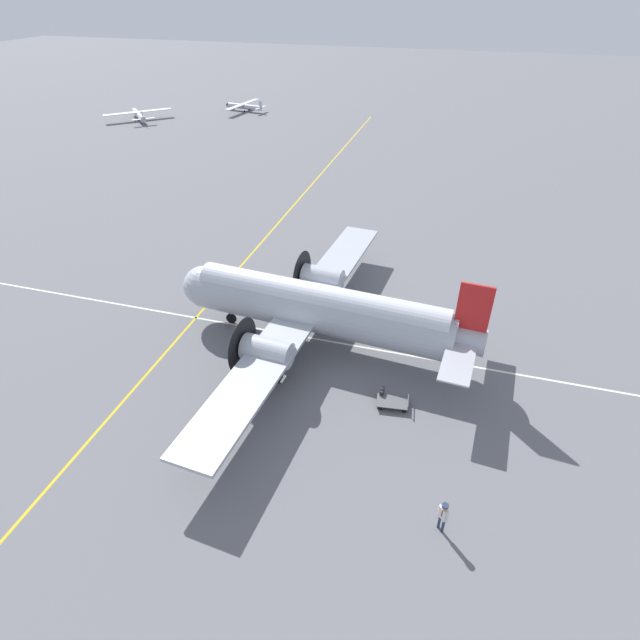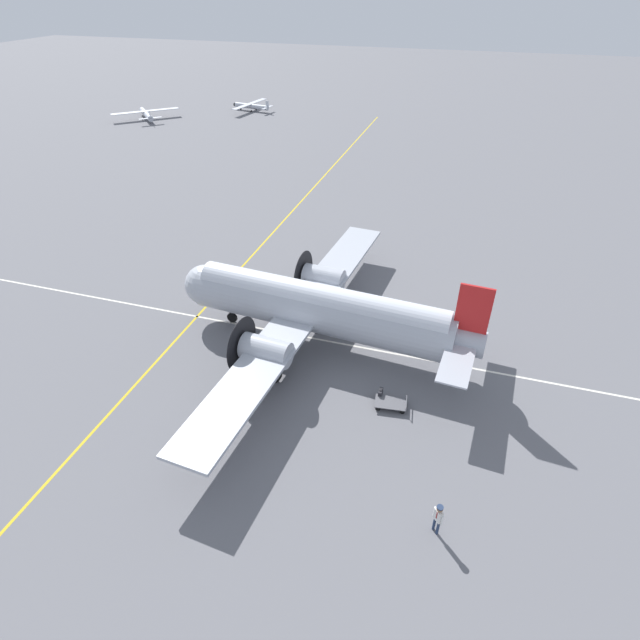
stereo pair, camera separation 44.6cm
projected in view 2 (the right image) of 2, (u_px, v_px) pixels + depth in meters
The scene contains 9 objects.
ground_plane at pixel (320, 343), 31.45m from camera, with size 300.00×300.00×0.00m, color slate.
apron_line_eastwest at pixel (194, 319), 33.60m from camera, with size 120.00×0.16×0.01m.
apron_line_northsouth at pixel (322, 340), 31.73m from camera, with size 0.16×120.00×0.01m.
airliner_main at pixel (313, 307), 30.08m from camera, with size 25.42×19.06×6.14m.
crew_foreground at pixel (438, 516), 20.28m from camera, with size 0.42×0.44×1.68m.
suitcase_near_door at pixel (380, 394), 27.27m from camera, with size 0.51×0.19×0.61m.
baggage_cart at pixel (391, 403), 26.71m from camera, with size 1.25×1.80×0.56m.
light_aircraft_distant at pixel (146, 114), 78.90m from camera, with size 8.15×8.27×2.01m.
light_aircraft_taxiing at pixel (251, 106), 83.69m from camera, with size 9.48×7.11×1.85m.
Camera 2 is at (-23.81, -7.39, 19.22)m, focal length 28.00 mm.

